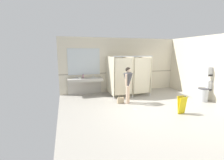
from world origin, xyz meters
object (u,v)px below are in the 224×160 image
object	(u,v)px
trash_bin	(203,95)
wet_floor_sign	(182,105)
person_standing	(128,81)
handbag	(121,100)
paper_towel_dispenser_lower	(210,86)
paper_towel_dispenser_upper	(210,72)
paper_cup	(80,78)
soap_dispenser	(83,76)

from	to	relation	value
trash_bin	wet_floor_sign	world-z (taller)	wet_floor_sign
person_standing	handbag	xyz separation A→B (m)	(-0.30, 0.07, -0.83)
paper_towel_dispenser_lower	wet_floor_sign	distance (m)	2.43
paper_towel_dispenser_lower	handbag	xyz separation A→B (m)	(-3.92, 0.80, -0.55)
person_standing	handbag	bearing A→B (deg)	166.94
paper_towel_dispenser_upper	trash_bin	size ratio (longest dim) A/B	0.71
paper_towel_dispenser_upper	paper_cup	size ratio (longest dim) A/B	4.84
trash_bin	wet_floor_sign	distance (m)	2.16
handbag	soap_dispenser	size ratio (longest dim) A/B	1.91
trash_bin	wet_floor_sign	xyz separation A→B (m)	(-1.94, -0.95, 0.03)
paper_cup	wet_floor_sign	xyz separation A→B (m)	(3.22, -3.40, -0.58)
paper_towel_dispenser_lower	wet_floor_sign	world-z (taller)	paper_towel_dispenser_lower
wet_floor_sign	trash_bin	bearing A→B (deg)	25.99
paper_towel_dispenser_upper	wet_floor_sign	distance (m)	2.61
soap_dispenser	paper_towel_dispenser_upper	bearing A→B (deg)	-26.96
person_standing	wet_floor_sign	size ratio (longest dim) A/B	2.42
paper_towel_dispenser_upper	soap_dispenser	distance (m)	5.91
person_standing	soap_dispenser	distance (m)	2.58
paper_towel_dispenser_upper	paper_towel_dispenser_lower	distance (m)	0.63
handbag	wet_floor_sign	distance (m)	2.41
paper_towel_dispenser_lower	paper_towel_dispenser_upper	bearing A→B (deg)	90.00
paper_towel_dispenser_lower	handbag	distance (m)	4.03
wet_floor_sign	person_standing	bearing A→B (deg)	130.26
person_standing	soap_dispenser	xyz separation A→B (m)	(-1.64, 1.98, -0.01)
handbag	soap_dispenser	distance (m)	2.48
soap_dispenser	handbag	bearing A→B (deg)	-54.88
soap_dispenser	paper_cup	size ratio (longest dim) A/B	2.42
trash_bin	person_standing	xyz separation A→B (m)	(-3.33, 0.69, 0.68)
paper_towel_dispenser_upper	person_standing	distance (m)	3.70
paper_towel_dispenser_upper	soap_dispenser	xyz separation A→B (m)	(-5.26, 2.68, -0.36)
person_standing	paper_cup	xyz separation A→B (m)	(-1.83, 1.76, -0.06)
paper_towel_dispenser_lower	person_standing	world-z (taller)	person_standing
paper_towel_dispenser_lower	handbag	world-z (taller)	paper_towel_dispenser_lower
trash_bin	handbag	distance (m)	3.71
trash_bin	person_standing	distance (m)	3.47
paper_towel_dispenser_lower	handbag	bearing A→B (deg)	168.40
paper_towel_dispenser_lower	soap_dispenser	xyz separation A→B (m)	(-5.26, 2.72, 0.27)
soap_dispenser	paper_cup	bearing A→B (deg)	-130.80
paper_towel_dispenser_lower	soap_dispenser	world-z (taller)	soap_dispenser
paper_towel_dispenser_upper	paper_towel_dispenser_lower	bearing A→B (deg)	-90.00
person_standing	handbag	distance (m)	0.89
paper_towel_dispenser_lower	trash_bin	xyz separation A→B (m)	(-0.29, 0.04, -0.39)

